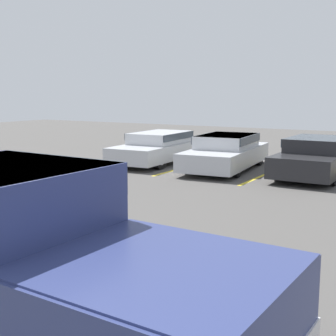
% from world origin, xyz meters
% --- Properties ---
extents(stall_stripe_a, '(0.12, 5.40, 0.01)m').
position_xyz_m(stall_stripe_a, '(-5.79, 11.07, 0.00)').
color(stall_stripe_a, yellow).
rests_on(stall_stripe_a, ground_plane).
extents(stall_stripe_b, '(0.12, 5.40, 0.01)m').
position_xyz_m(stall_stripe_b, '(-2.83, 11.07, 0.00)').
color(stall_stripe_b, yellow).
rests_on(stall_stripe_b, ground_plane).
extents(stall_stripe_c, '(0.12, 5.40, 0.01)m').
position_xyz_m(stall_stripe_c, '(0.13, 11.07, 0.00)').
color(stall_stripe_c, yellow).
rests_on(stall_stripe_c, ground_plane).
extents(pickup_truck, '(5.98, 2.26, 1.84)m').
position_xyz_m(pickup_truck, '(1.31, -0.56, 0.91)').
color(pickup_truck, navy).
rests_on(pickup_truck, ground_plane).
extents(parked_sedan_a, '(2.08, 4.88, 1.16)m').
position_xyz_m(parked_sedan_a, '(-4.24, 11.03, 0.63)').
color(parked_sedan_a, '#B7BABF').
rests_on(parked_sedan_a, ground_plane).
extents(parked_sedan_b, '(2.32, 4.89, 1.20)m').
position_xyz_m(parked_sedan_b, '(-1.42, 10.90, 0.64)').
color(parked_sedan_b, '#B7BABF').
rests_on(parked_sedan_b, ground_plane).
extents(parked_sedan_c, '(1.85, 4.54, 1.23)m').
position_xyz_m(parked_sedan_c, '(1.61, 11.15, 0.66)').
color(parked_sedan_c, '#232326').
rests_on(parked_sedan_c, ground_plane).
extents(wheel_stop_curb, '(1.65, 0.20, 0.14)m').
position_xyz_m(wheel_stop_curb, '(-3.22, 14.12, 0.07)').
color(wheel_stop_curb, '#B7B2A8').
rests_on(wheel_stop_curb, ground_plane).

